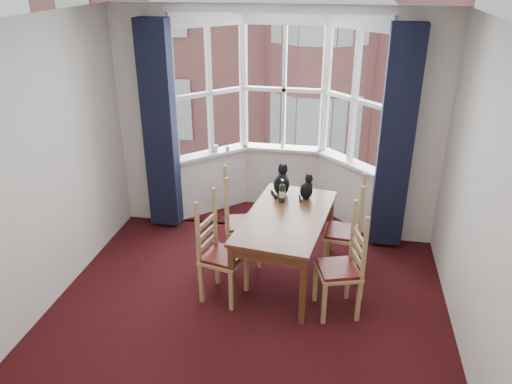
% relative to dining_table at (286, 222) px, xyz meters
% --- Properties ---
extents(floor, '(4.50, 4.50, 0.00)m').
position_rel_dining_table_xyz_m(floor, '(-0.29, -1.12, -0.68)').
color(floor, black).
rests_on(floor, ground).
extents(ceiling, '(4.50, 4.50, 0.00)m').
position_rel_dining_table_xyz_m(ceiling, '(-0.29, -1.12, 2.12)').
color(ceiling, white).
rests_on(ceiling, floor).
extents(wall_left, '(0.00, 4.50, 4.50)m').
position_rel_dining_table_xyz_m(wall_left, '(-2.29, -1.12, 0.72)').
color(wall_left, silver).
rests_on(wall_left, floor).
extents(wall_right, '(0.00, 4.50, 4.50)m').
position_rel_dining_table_xyz_m(wall_right, '(1.71, -1.12, 0.72)').
color(wall_right, silver).
rests_on(wall_right, floor).
extents(wall_back_pier_left, '(0.70, 0.12, 2.80)m').
position_rel_dining_table_xyz_m(wall_back_pier_left, '(-1.94, 1.13, 0.72)').
color(wall_back_pier_left, silver).
rests_on(wall_back_pier_left, floor).
extents(wall_back_pier_right, '(0.70, 0.12, 2.80)m').
position_rel_dining_table_xyz_m(wall_back_pier_right, '(1.36, 1.13, 0.72)').
color(wall_back_pier_right, silver).
rests_on(wall_back_pier_right, floor).
extents(bay_window, '(2.76, 0.94, 2.80)m').
position_rel_dining_table_xyz_m(bay_window, '(-0.29, 1.63, 0.72)').
color(bay_window, white).
rests_on(bay_window, floor).
extents(curtain_left, '(0.38, 0.22, 2.60)m').
position_rel_dining_table_xyz_m(curtain_left, '(-1.71, 0.95, 0.67)').
color(curtain_left, black).
rests_on(curtain_left, floor).
extents(curtain_right, '(0.38, 0.22, 2.60)m').
position_rel_dining_table_xyz_m(curtain_right, '(1.13, 0.95, 0.67)').
color(curtain_right, black).
rests_on(curtain_right, floor).
extents(dining_table, '(1.01, 1.62, 0.77)m').
position_rel_dining_table_xyz_m(dining_table, '(0.00, 0.00, 0.00)').
color(dining_table, brown).
rests_on(dining_table, floor).
extents(chair_left_near, '(0.48, 0.50, 0.92)m').
position_rel_dining_table_xyz_m(chair_left_near, '(-0.67, -0.45, -0.21)').
color(chair_left_near, tan).
rests_on(chair_left_near, floor).
extents(chair_left_far, '(0.50, 0.52, 0.92)m').
position_rel_dining_table_xyz_m(chair_left_far, '(-0.62, 0.23, -0.21)').
color(chair_left_far, tan).
rests_on(chair_left_far, floor).
extents(chair_right_near, '(0.51, 0.52, 0.92)m').
position_rel_dining_table_xyz_m(chair_right_near, '(0.66, -0.47, -0.21)').
color(chair_right_near, tan).
rests_on(chair_right_near, floor).
extents(chair_right_far, '(0.43, 0.45, 0.92)m').
position_rel_dining_table_xyz_m(chair_right_far, '(0.69, 0.25, -0.21)').
color(chair_right_far, tan).
rests_on(chair_right_far, floor).
extents(cat_left, '(0.18, 0.26, 0.35)m').
position_rel_dining_table_xyz_m(cat_left, '(-0.13, 0.55, 0.22)').
color(cat_left, black).
rests_on(cat_left, dining_table).
extents(cat_right, '(0.19, 0.23, 0.28)m').
position_rel_dining_table_xyz_m(cat_right, '(0.17, 0.47, 0.19)').
color(cat_right, black).
rests_on(cat_right, dining_table).
extents(wine_bottle, '(0.07, 0.07, 0.27)m').
position_rel_dining_table_xyz_m(wine_bottle, '(-0.09, 0.31, 0.21)').
color(wine_bottle, black).
rests_on(wine_bottle, dining_table).
extents(candle_tall, '(0.06, 0.06, 0.11)m').
position_rel_dining_table_xyz_m(candle_tall, '(-1.15, 1.48, 0.24)').
color(candle_tall, white).
rests_on(candle_tall, bay_window).
extents(candle_short, '(0.06, 0.06, 0.10)m').
position_rel_dining_table_xyz_m(candle_short, '(-1.00, 1.51, 0.23)').
color(candle_short, white).
rests_on(candle_short, bay_window).
extents(street, '(80.00, 80.00, 0.00)m').
position_rel_dining_table_xyz_m(street, '(-0.29, 31.13, -6.68)').
color(street, '#333335').
rests_on(street, ground).
extents(tenement_building, '(18.40, 7.80, 15.20)m').
position_rel_dining_table_xyz_m(tenement_building, '(-0.29, 12.89, 0.91)').
color(tenement_building, '#AB6158').
rests_on(tenement_building, street).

